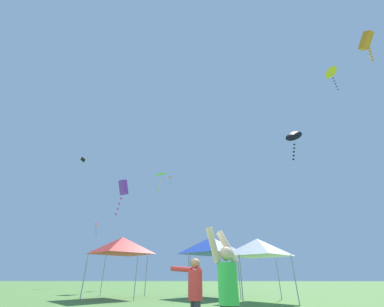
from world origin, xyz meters
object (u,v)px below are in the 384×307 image
object	(u,v)px
canopy_tent_blue	(211,245)
kite_black_diamond	(83,160)
kite_orange_box	(366,41)
kite_pink_box	(96,225)
kite_lime_diamond	(160,175)
kite_pink_delta	(170,177)
canopy_tent_red	(122,245)
kite_purple_box	(123,188)
canopy_tent_white	(258,247)
kite_yellow_delta	(331,73)
person_flyer_green	(227,288)
kite_black_delta	(293,136)
person_watcher_red	(195,290)

from	to	relation	value
canopy_tent_blue	kite_black_diamond	distance (m)	19.32
kite_orange_box	kite_pink_box	bearing A→B (deg)	143.47
kite_orange_box	kite_lime_diamond	size ratio (longest dim) A/B	1.10
kite_orange_box	kite_lime_diamond	world-z (taller)	kite_orange_box
kite_lime_diamond	kite_pink_delta	size ratio (longest dim) A/B	2.04
canopy_tent_red	kite_lime_diamond	distance (m)	16.05
canopy_tent_blue	kite_pink_delta	world-z (taller)	kite_pink_delta
canopy_tent_red	kite_purple_box	world-z (taller)	kite_purple_box
canopy_tent_white	kite_yellow_delta	distance (m)	23.81
canopy_tent_white	kite_lime_diamond	distance (m)	19.85
person_flyer_green	kite_purple_box	bearing A→B (deg)	119.83
canopy_tent_white	kite_black_delta	size ratio (longest dim) A/B	1.03
canopy_tent_red	person_flyer_green	bearing A→B (deg)	-65.21
kite_yellow_delta	kite_black_delta	xyz separation A→B (m)	(-6.70, -1.32, -9.47)
canopy_tent_red	kite_pink_delta	size ratio (longest dim) A/B	2.72
person_flyer_green	kite_pink_box	size ratio (longest dim) A/B	1.19
person_watcher_red	kite_black_delta	distance (m)	20.00
canopy_tent_blue	kite_purple_box	size ratio (longest dim) A/B	1.81
canopy_tent_red	kite_purple_box	distance (m)	4.86
person_flyer_green	kite_lime_diamond	size ratio (longest dim) A/B	0.77
kite_black_diamond	kite_pink_delta	xyz separation A→B (m)	(9.47, 9.50, 1.43)
person_flyer_green	kite_pink_box	bearing A→B (deg)	117.20
kite_orange_box	kite_pink_delta	size ratio (longest dim) A/B	2.25
canopy_tent_red	canopy_tent_blue	size ratio (longest dim) A/B	0.97
canopy_tent_white	kite_lime_diamond	size ratio (longest dim) A/B	1.18
canopy_tent_red	kite_lime_diamond	bearing A→B (deg)	88.47
kite_lime_diamond	kite_black_diamond	bearing A→B (deg)	-153.58
kite_pink_delta	person_flyer_green	bearing A→B (deg)	-80.93
canopy_tent_blue	kite_yellow_delta	xyz separation A→B (m)	(14.90, 2.18, 19.26)
canopy_tent_red	kite_black_delta	xyz separation A→B (m)	(14.49, 1.96, 9.88)
kite_orange_box	kite_purple_box	bearing A→B (deg)	176.94
kite_black_delta	kite_pink_delta	distance (m)	20.64
canopy_tent_blue	kite_pink_box	size ratio (longest dim) A/B	2.12
kite_purple_box	person_watcher_red	bearing A→B (deg)	-58.53
kite_yellow_delta	kite_black_diamond	xyz separation A→B (m)	(-29.64, 4.68, -8.83)
kite_pink_box	kite_pink_delta	distance (m)	12.48
kite_yellow_delta	kite_black_delta	size ratio (longest dim) A/B	0.91
person_watcher_red	person_flyer_green	bearing A→B (deg)	-68.55
canopy_tent_red	kite_pink_delta	world-z (taller)	kite_pink_delta
canopy_tent_blue	kite_black_delta	xyz separation A→B (m)	(8.20, 0.86, 9.78)
kite_orange_box	kite_black_diamond	distance (m)	30.12
canopy_tent_red	kite_black_delta	distance (m)	17.64
kite_pink_box	kite_purple_box	bearing A→B (deg)	-64.05
kite_black_delta	canopy_tent_red	bearing A→B (deg)	-172.30
kite_pink_box	kite_lime_diamond	size ratio (longest dim) A/B	0.65
kite_purple_box	kite_pink_box	world-z (taller)	kite_pink_box
kite_lime_diamond	canopy_tent_blue	bearing A→B (deg)	-62.04
person_flyer_green	canopy_tent_blue	bearing A→B (deg)	87.99
canopy_tent_red	kite_black_diamond	size ratio (longest dim) A/B	2.94
person_watcher_red	kite_pink_delta	xyz separation A→B (m)	(-4.19, 28.50, 14.10)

